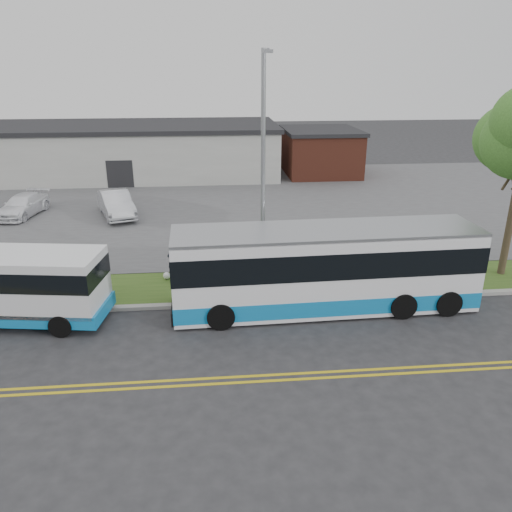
{
  "coord_description": "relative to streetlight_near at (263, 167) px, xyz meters",
  "views": [
    {
      "loc": [
        0.87,
        -16.88,
        9.02
      ],
      "look_at": [
        2.67,
        2.34,
        1.6
      ],
      "focal_mm": 35.0,
      "sensor_mm": 36.0,
      "label": 1
    }
  ],
  "objects": [
    {
      "name": "curb",
      "position": [
        -3.0,
        -1.63,
        -5.16
      ],
      "size": [
        80.0,
        0.3,
        0.15
      ],
      "primitive_type": "cube",
      "color": "#9E9B93",
      "rests_on": "ground"
    },
    {
      "name": "shuttle_bus",
      "position": [
        -9.05,
        -2.23,
        -3.79
      ],
      "size": [
        7.28,
        3.25,
        2.7
      ],
      "rotation": [
        0.0,
        0.0,
        -0.14
      ],
      "color": "#1076B8",
      "rests_on": "ground"
    },
    {
      "name": "grocery_bag_right",
      "position": [
        -3.58,
        1.52,
        -4.97
      ],
      "size": [
        0.32,
        0.32,
        0.32
      ],
      "primitive_type": "sphere",
      "color": "white",
      "rests_on": "verge"
    },
    {
      "name": "grocery_bag_left",
      "position": [
        -4.18,
        1.02,
        -4.97
      ],
      "size": [
        0.32,
        0.32,
        0.32
      ],
      "primitive_type": "sphere",
      "color": "white",
      "rests_on": "verge"
    },
    {
      "name": "lane_line_north",
      "position": [
        -3.0,
        -6.58,
        -5.23
      ],
      "size": [
        70.0,
        0.12,
        0.01
      ],
      "primitive_type": "cube",
      "color": "gold",
      "rests_on": "ground"
    },
    {
      "name": "commercial_building",
      "position": [
        -9.0,
        24.27,
        -3.05
      ],
      "size": [
        25.4,
        10.4,
        4.35
      ],
      "color": "#9E9E99",
      "rests_on": "ground"
    },
    {
      "name": "lane_line_south",
      "position": [
        -3.0,
        -6.88,
        -5.23
      ],
      "size": [
        70.0,
        0.12,
        0.01
      ],
      "primitive_type": "cube",
      "color": "gold",
      "rests_on": "ground"
    },
    {
      "name": "parking_lot",
      "position": [
        -3.0,
        14.27,
        -5.18
      ],
      "size": [
        80.0,
        25.0,
        0.1
      ],
      "primitive_type": "cube",
      "color": "#4C4C4F",
      "rests_on": "ground"
    },
    {
      "name": "brick_wing",
      "position": [
        7.5,
        23.27,
        -3.27
      ],
      "size": [
        6.3,
        7.3,
        3.9
      ],
      "color": "brown",
      "rests_on": "ground"
    },
    {
      "name": "parked_car_b",
      "position": [
        -13.91,
        12.02,
        -4.49
      ],
      "size": [
        2.64,
        4.72,
        1.29
      ],
      "primitive_type": "imported",
      "rotation": [
        0.0,
        0.0,
        -0.19
      ],
      "color": "white",
      "rests_on": "parking_lot"
    },
    {
      "name": "ground",
      "position": [
        -3.0,
        -2.73,
        -5.23
      ],
      "size": [
        140.0,
        140.0,
        0.0
      ],
      "primitive_type": "plane",
      "color": "#28282B",
      "rests_on": "ground"
    },
    {
      "name": "pedestrian",
      "position": [
        -3.88,
        1.27,
        -4.33
      ],
      "size": [
        0.69,
        0.68,
        1.61
      ],
      "primitive_type": "imported",
      "rotation": [
        0.0,
        0.0,
        3.9
      ],
      "color": "black",
      "rests_on": "verge"
    },
    {
      "name": "verge",
      "position": [
        -3.0,
        0.17,
        -5.18
      ],
      "size": [
        80.0,
        3.3,
        0.1
      ],
      "primitive_type": "cube",
      "color": "#304D19",
      "rests_on": "ground"
    },
    {
      "name": "transit_bus",
      "position": [
        2.18,
        -2.13,
        -3.58
      ],
      "size": [
        11.83,
        3.12,
        3.26
      ],
      "rotation": [
        0.0,
        0.0,
        0.03
      ],
      "color": "white",
      "rests_on": "ground"
    },
    {
      "name": "streetlight_near",
      "position": [
        0.0,
        0.0,
        0.0
      ],
      "size": [
        0.35,
        1.53,
        9.5
      ],
      "color": "gray",
      "rests_on": "verge"
    },
    {
      "name": "parked_car_a",
      "position": [
        -8.01,
        11.32,
        -4.34
      ],
      "size": [
        3.17,
        5.1,
        1.59
      ],
      "primitive_type": "imported",
      "rotation": [
        0.0,
        0.0,
        0.33
      ],
      "color": "silver",
      "rests_on": "parking_lot"
    }
  ]
}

